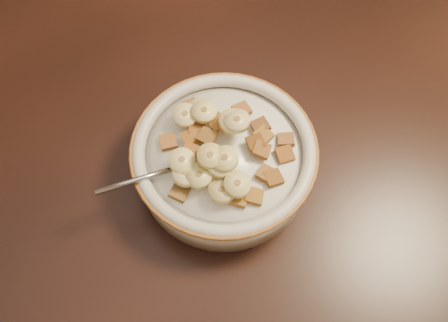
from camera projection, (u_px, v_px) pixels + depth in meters
floor at (207, 251)px, 1.43m from camera, size 4.00×4.50×0.10m
table at (191, 92)px, 0.73m from camera, size 1.43×0.95×0.04m
cereal_bowl at (224, 162)px, 0.63m from camera, size 0.22×0.22×0.05m
milk at (224, 153)px, 0.61m from camera, size 0.18×0.18×0.00m
spoon at (197, 161)px, 0.59m from camera, size 0.06×0.05×0.01m
cereal_square_0 at (273, 178)px, 0.58m from camera, size 0.02×0.02×0.01m
cereal_square_1 at (185, 110)px, 0.63m from camera, size 0.02×0.02×0.01m
cereal_square_2 at (260, 126)px, 0.61m from camera, size 0.02×0.02×0.01m
cereal_square_3 at (242, 110)px, 0.62m from camera, size 0.02×0.02×0.01m
cereal_square_4 at (256, 142)px, 0.60m from camera, size 0.02×0.02×0.01m
cereal_square_5 at (262, 150)px, 0.59m from camera, size 0.03×0.03×0.01m
cereal_square_6 at (197, 127)px, 0.61m from camera, size 0.03×0.03×0.01m
cereal_square_7 at (233, 119)px, 0.61m from camera, size 0.02×0.02×0.01m
cereal_square_8 at (190, 137)px, 0.60m from camera, size 0.02×0.02×0.01m
cereal_square_9 at (266, 174)px, 0.58m from camera, size 0.03×0.03×0.01m
cereal_square_10 at (263, 135)px, 0.60m from camera, size 0.02×0.02×0.01m
cereal_square_11 at (168, 142)px, 0.60m from camera, size 0.03×0.03×0.01m
cereal_square_12 at (285, 154)px, 0.60m from camera, size 0.03×0.03×0.01m
cereal_square_13 at (179, 192)px, 0.57m from camera, size 0.03×0.03×0.01m
cereal_square_14 at (191, 106)px, 0.63m from camera, size 0.02×0.02×0.01m
cereal_square_15 at (217, 122)px, 0.60m from camera, size 0.02×0.02×0.01m
cereal_square_16 at (286, 140)px, 0.61m from camera, size 0.03×0.03×0.01m
cereal_square_17 at (206, 158)px, 0.58m from camera, size 0.03×0.03×0.01m
cereal_square_18 at (190, 151)px, 0.59m from camera, size 0.03×0.03×0.01m
cereal_square_19 at (254, 196)px, 0.57m from camera, size 0.03×0.03×0.01m
cereal_square_20 at (207, 137)px, 0.59m from camera, size 0.03×0.03×0.01m
cereal_square_21 at (239, 198)px, 0.57m from camera, size 0.03×0.03×0.01m
banana_slice_0 at (199, 176)px, 0.57m from camera, size 0.04×0.04×0.01m
banana_slice_1 at (204, 112)px, 0.60m from camera, size 0.04×0.04×0.01m
banana_slice_2 at (237, 121)px, 0.59m from camera, size 0.04×0.04×0.01m
banana_slice_3 at (186, 174)px, 0.57m from camera, size 0.04×0.04×0.02m
banana_slice_4 at (182, 161)px, 0.57m from camera, size 0.04×0.04×0.01m
banana_slice_5 at (210, 156)px, 0.56m from camera, size 0.04×0.04×0.01m
banana_slice_6 at (220, 165)px, 0.57m from camera, size 0.04×0.04×0.02m
banana_slice_7 at (232, 122)px, 0.59m from camera, size 0.04×0.04×0.01m
banana_slice_8 at (225, 159)px, 0.56m from camera, size 0.04×0.04×0.01m
banana_slice_9 at (199, 110)px, 0.61m from camera, size 0.04×0.04×0.01m
banana_slice_10 at (185, 115)px, 0.61m from camera, size 0.03×0.04×0.01m
banana_slice_11 at (237, 185)px, 0.56m from camera, size 0.04×0.04×0.01m
banana_slice_12 at (222, 191)px, 0.56m from camera, size 0.04×0.04×0.01m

